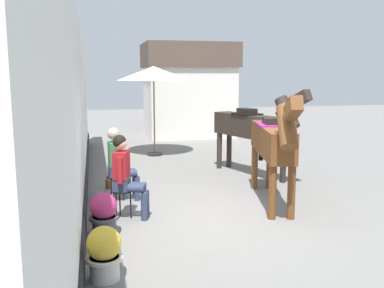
{
  "coord_description": "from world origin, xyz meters",
  "views": [
    {
      "loc": [
        -2.2,
        -6.67,
        2.35
      ],
      "look_at": [
        -0.4,
        1.2,
        1.05
      ],
      "focal_mm": 40.61,
      "sensor_mm": 36.0,
      "label": 1
    }
  ],
  "objects_px": {
    "saddled_horse_far": "(253,127)",
    "flower_planter_near": "(104,252)",
    "seated_visitor_far": "(119,160)",
    "cafe_parasol": "(154,74)",
    "saddled_horse_near": "(273,141)",
    "satchel_bag": "(113,184)",
    "seated_visitor_near": "(125,172)",
    "flower_planter_middle": "(104,213)"
  },
  "relations": [
    {
      "from": "seated_visitor_near",
      "to": "flower_planter_middle",
      "type": "height_order",
      "value": "seated_visitor_near"
    },
    {
      "from": "saddled_horse_near",
      "to": "flower_planter_near",
      "type": "bearing_deg",
      "value": -142.46
    },
    {
      "from": "satchel_bag",
      "to": "saddled_horse_far",
      "type": "bearing_deg",
      "value": -147.8
    },
    {
      "from": "saddled_horse_far",
      "to": "flower_planter_near",
      "type": "distance_m",
      "value": 5.81
    },
    {
      "from": "seated_visitor_far",
      "to": "cafe_parasol",
      "type": "height_order",
      "value": "cafe_parasol"
    },
    {
      "from": "flower_planter_near",
      "to": "satchel_bag",
      "type": "height_order",
      "value": "flower_planter_near"
    },
    {
      "from": "seated_visitor_near",
      "to": "flower_planter_middle",
      "type": "relative_size",
      "value": 2.17
    },
    {
      "from": "cafe_parasol",
      "to": "seated_visitor_near",
      "type": "bearing_deg",
      "value": -102.75
    },
    {
      "from": "flower_planter_middle",
      "to": "satchel_bag",
      "type": "xyz_separation_m",
      "value": [
        0.25,
        2.62,
        -0.23
      ]
    },
    {
      "from": "seated_visitor_near",
      "to": "saddled_horse_far",
      "type": "height_order",
      "value": "saddled_horse_far"
    },
    {
      "from": "saddled_horse_near",
      "to": "saddled_horse_far",
      "type": "xyz_separation_m",
      "value": [
        0.45,
        2.19,
        0.0
      ]
    },
    {
      "from": "flower_planter_middle",
      "to": "satchel_bag",
      "type": "bearing_deg",
      "value": 84.65
    },
    {
      "from": "seated_visitor_far",
      "to": "saddled_horse_far",
      "type": "distance_m",
      "value": 3.47
    },
    {
      "from": "seated_visitor_near",
      "to": "cafe_parasol",
      "type": "distance_m",
      "value": 5.87
    },
    {
      "from": "flower_planter_near",
      "to": "saddled_horse_far",
      "type": "bearing_deg",
      "value": 52.26
    },
    {
      "from": "saddled_horse_near",
      "to": "flower_planter_middle",
      "type": "bearing_deg",
      "value": -163.35
    },
    {
      "from": "seated_visitor_far",
      "to": "cafe_parasol",
      "type": "relative_size",
      "value": 0.54
    },
    {
      "from": "saddled_horse_near",
      "to": "flower_planter_middle",
      "type": "distance_m",
      "value": 3.27
    },
    {
      "from": "seated_visitor_far",
      "to": "flower_planter_middle",
      "type": "distance_m",
      "value": 1.8
    },
    {
      "from": "seated_visitor_near",
      "to": "cafe_parasol",
      "type": "bearing_deg",
      "value": 77.25
    },
    {
      "from": "seated_visitor_near",
      "to": "saddled_horse_near",
      "type": "bearing_deg",
      "value": 4.79
    },
    {
      "from": "cafe_parasol",
      "to": "satchel_bag",
      "type": "distance_m",
      "value": 4.45
    },
    {
      "from": "seated_visitor_far",
      "to": "flower_planter_middle",
      "type": "xyz_separation_m",
      "value": [
        -0.33,
        -1.71,
        -0.44
      ]
    },
    {
      "from": "flower_planter_near",
      "to": "cafe_parasol",
      "type": "height_order",
      "value": "cafe_parasol"
    },
    {
      "from": "saddled_horse_far",
      "to": "flower_planter_near",
      "type": "xyz_separation_m",
      "value": [
        -3.52,
        -4.55,
        -0.82
      ]
    },
    {
      "from": "saddled_horse_far",
      "to": "satchel_bag",
      "type": "distance_m",
      "value": 3.44
    },
    {
      "from": "seated_visitor_near",
      "to": "flower_planter_near",
      "type": "xyz_separation_m",
      "value": [
        -0.41,
        -2.14,
        -0.44
      ]
    },
    {
      "from": "seated_visitor_near",
      "to": "seated_visitor_far",
      "type": "xyz_separation_m",
      "value": [
        -0.05,
        1.03,
        0.0
      ]
    },
    {
      "from": "flower_planter_near",
      "to": "cafe_parasol",
      "type": "distance_m",
      "value": 8.09
    },
    {
      "from": "saddled_horse_near",
      "to": "satchel_bag",
      "type": "height_order",
      "value": "saddled_horse_near"
    },
    {
      "from": "seated_visitor_far",
      "to": "cafe_parasol",
      "type": "distance_m",
      "value": 4.93
    },
    {
      "from": "seated_visitor_far",
      "to": "satchel_bag",
      "type": "height_order",
      "value": "seated_visitor_far"
    },
    {
      "from": "saddled_horse_near",
      "to": "flower_planter_middle",
      "type": "height_order",
      "value": "saddled_horse_near"
    },
    {
      "from": "saddled_horse_near",
      "to": "cafe_parasol",
      "type": "bearing_deg",
      "value": 104.92
    },
    {
      "from": "seated_visitor_near",
      "to": "flower_planter_near",
      "type": "height_order",
      "value": "seated_visitor_near"
    },
    {
      "from": "saddled_horse_far",
      "to": "flower_planter_near",
      "type": "bearing_deg",
      "value": -127.74
    },
    {
      "from": "flower_planter_near",
      "to": "cafe_parasol",
      "type": "bearing_deg",
      "value": 77.76
    },
    {
      "from": "saddled_horse_near",
      "to": "flower_planter_near",
      "type": "relative_size",
      "value": 4.62
    },
    {
      "from": "seated_visitor_near",
      "to": "flower_planter_middle",
      "type": "bearing_deg",
      "value": -118.91
    },
    {
      "from": "saddled_horse_far",
      "to": "seated_visitor_far",
      "type": "bearing_deg",
      "value": -156.31
    },
    {
      "from": "seated_visitor_far",
      "to": "satchel_bag",
      "type": "bearing_deg",
      "value": 95.32
    },
    {
      "from": "seated_visitor_near",
      "to": "flower_planter_near",
      "type": "relative_size",
      "value": 2.17
    }
  ]
}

